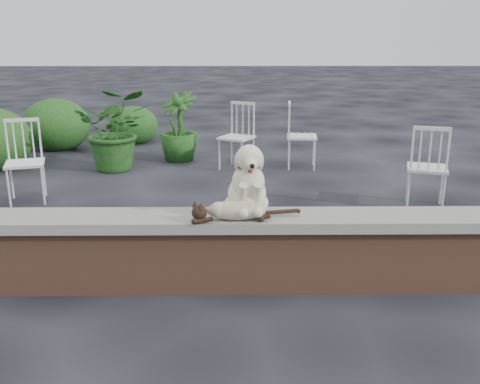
{
  "coord_description": "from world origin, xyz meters",
  "views": [
    {
      "loc": [
        -0.33,
        -3.76,
        1.86
      ],
      "look_at": [
        -0.29,
        0.2,
        0.7
      ],
      "focal_mm": 40.18,
      "sensor_mm": 36.0,
      "label": 1
    }
  ],
  "objects_px": {
    "chair_c": "(427,166)",
    "chair_e": "(302,135)",
    "chair_a": "(25,162)",
    "potted_plant_b": "(179,127)",
    "cat": "(236,209)",
    "potted_plant_a": "(116,129)",
    "dog": "(247,177)",
    "chair_b": "(237,136)"
  },
  "relations": [
    {
      "from": "chair_c",
      "to": "chair_e",
      "type": "bearing_deg",
      "value": -41.94
    },
    {
      "from": "chair_a",
      "to": "potted_plant_b",
      "type": "bearing_deg",
      "value": 36.76
    },
    {
      "from": "chair_c",
      "to": "potted_plant_b",
      "type": "bearing_deg",
      "value": -21.45
    },
    {
      "from": "cat",
      "to": "chair_a",
      "type": "height_order",
      "value": "chair_a"
    },
    {
      "from": "potted_plant_b",
      "to": "potted_plant_a",
      "type": "bearing_deg",
      "value": -146.27
    },
    {
      "from": "dog",
      "to": "chair_b",
      "type": "xyz_separation_m",
      "value": [
        -0.06,
        3.73,
        -0.39
      ]
    },
    {
      "from": "potted_plant_b",
      "to": "dog",
      "type": "bearing_deg",
      "value": -77.57
    },
    {
      "from": "dog",
      "to": "potted_plant_b",
      "type": "bearing_deg",
      "value": 95.96
    },
    {
      "from": "chair_e",
      "to": "potted_plant_b",
      "type": "xyz_separation_m",
      "value": [
        -1.82,
        0.45,
        0.06
      ]
    },
    {
      "from": "cat",
      "to": "potted_plant_a",
      "type": "height_order",
      "value": "potted_plant_a"
    },
    {
      "from": "potted_plant_a",
      "to": "chair_e",
      "type": "bearing_deg",
      "value": 2.34
    },
    {
      "from": "chair_e",
      "to": "potted_plant_b",
      "type": "bearing_deg",
      "value": 81.75
    },
    {
      "from": "chair_c",
      "to": "potted_plant_b",
      "type": "relative_size",
      "value": 0.89
    },
    {
      "from": "chair_e",
      "to": "chair_c",
      "type": "xyz_separation_m",
      "value": [
        1.15,
        -1.9,
        0.0
      ]
    },
    {
      "from": "chair_c",
      "to": "potted_plant_a",
      "type": "height_order",
      "value": "potted_plant_a"
    },
    {
      "from": "cat",
      "to": "chair_e",
      "type": "distance_m",
      "value": 4.08
    },
    {
      "from": "cat",
      "to": "potted_plant_a",
      "type": "relative_size",
      "value": 0.82
    },
    {
      "from": "dog",
      "to": "chair_e",
      "type": "relative_size",
      "value": 0.59
    },
    {
      "from": "chair_a",
      "to": "chair_c",
      "type": "xyz_separation_m",
      "value": [
        4.51,
        -0.27,
        0.0
      ]
    },
    {
      "from": "chair_e",
      "to": "chair_c",
      "type": "bearing_deg",
      "value": -143.36
    },
    {
      "from": "chair_b",
      "to": "chair_c",
      "type": "bearing_deg",
      "value": -12.46
    },
    {
      "from": "potted_plant_b",
      "to": "cat",
      "type": "bearing_deg",
      "value": -78.98
    },
    {
      "from": "cat",
      "to": "potted_plant_b",
      "type": "height_order",
      "value": "potted_plant_b"
    },
    {
      "from": "chair_a",
      "to": "potted_plant_a",
      "type": "relative_size",
      "value": 0.81
    },
    {
      "from": "chair_c",
      "to": "chair_b",
      "type": "bearing_deg",
      "value": -24.25
    },
    {
      "from": "chair_c",
      "to": "potted_plant_b",
      "type": "height_order",
      "value": "potted_plant_b"
    },
    {
      "from": "dog",
      "to": "potted_plant_b",
      "type": "distance_m",
      "value": 4.37
    },
    {
      "from": "chair_b",
      "to": "chair_c",
      "type": "xyz_separation_m",
      "value": [
        2.09,
        -1.83,
        0.0
      ]
    },
    {
      "from": "potted_plant_a",
      "to": "potted_plant_b",
      "type": "height_order",
      "value": "potted_plant_a"
    },
    {
      "from": "dog",
      "to": "chair_c",
      "type": "relative_size",
      "value": 0.59
    },
    {
      "from": "potted_plant_a",
      "to": "chair_a",
      "type": "bearing_deg",
      "value": -115.18
    },
    {
      "from": "cat",
      "to": "chair_c",
      "type": "xyz_separation_m",
      "value": [
        2.11,
        2.05,
        -0.19
      ]
    },
    {
      "from": "dog",
      "to": "chair_b",
      "type": "distance_m",
      "value": 3.75
    },
    {
      "from": "cat",
      "to": "chair_a",
      "type": "distance_m",
      "value": 3.35
    },
    {
      "from": "chair_b",
      "to": "chair_e",
      "type": "bearing_deg",
      "value": 33.23
    },
    {
      "from": "dog",
      "to": "cat",
      "type": "relative_size",
      "value": 0.58
    },
    {
      "from": "chair_a",
      "to": "chair_b",
      "type": "distance_m",
      "value": 2.88
    },
    {
      "from": "dog",
      "to": "chair_a",
      "type": "xyz_separation_m",
      "value": [
        -2.49,
        2.17,
        -0.39
      ]
    },
    {
      "from": "dog",
      "to": "chair_a",
      "type": "bearing_deg",
      "value": 132.36
    },
    {
      "from": "chair_b",
      "to": "chair_c",
      "type": "relative_size",
      "value": 1.0
    },
    {
      "from": "chair_e",
      "to": "potted_plant_b",
      "type": "relative_size",
      "value": 0.89
    },
    {
      "from": "dog",
      "to": "cat",
      "type": "bearing_deg",
      "value": -124.55
    }
  ]
}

